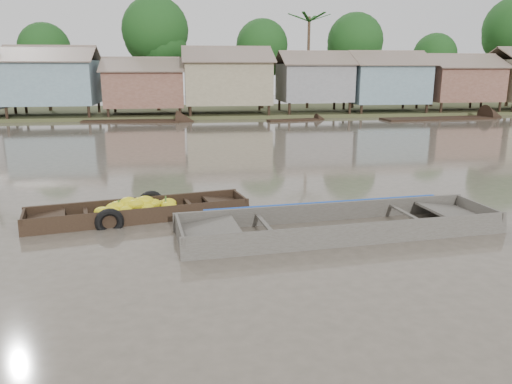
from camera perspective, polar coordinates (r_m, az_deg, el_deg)
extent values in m
plane|color=#534C40|center=(11.10, -2.70, -6.06)|extent=(120.00, 120.00, 0.00)
cube|color=#384723|center=(43.55, -7.03, 8.98)|extent=(120.00, 12.00, 0.50)
cube|color=slate|center=(41.00, -22.15, 11.54)|extent=(6.20, 5.20, 3.20)
cube|color=brown|center=(39.64, -22.91, 14.39)|extent=(6.60, 3.02, 1.28)
cube|color=brown|center=(42.37, -21.97, 14.39)|extent=(6.60, 3.02, 1.28)
cube|color=brown|center=(40.00, -12.55, 11.47)|extent=(5.80, 4.60, 2.70)
cube|color=brown|center=(38.73, -12.83, 14.04)|extent=(6.20, 2.67, 1.14)
cube|color=brown|center=(41.21, -12.57, 14.04)|extent=(6.20, 2.67, 1.14)
cube|color=gray|center=(40.04, -3.35, 12.42)|extent=(6.50, 5.30, 3.30)
cube|color=brown|center=(38.61, -3.20, 15.47)|extent=(6.90, 3.08, 1.31)
cube|color=brown|center=(41.46, -3.57, 15.37)|extent=(6.90, 3.08, 1.31)
cube|color=gray|center=(41.24, 6.62, 12.33)|extent=(5.40, 4.70, 2.90)
cube|color=brown|center=(40.00, 7.17, 14.98)|extent=(5.80, 2.73, 1.17)
cube|color=brown|center=(42.46, 6.24, 14.95)|extent=(5.80, 2.73, 1.17)
cube|color=slate|center=(43.16, 14.51, 11.93)|extent=(6.00, 5.00, 3.10)
cube|color=brown|center=(41.90, 15.41, 14.56)|extent=(6.40, 2.90, 1.24)
cube|color=brown|center=(44.40, 13.99, 14.59)|extent=(6.40, 2.90, 1.24)
cube|color=brown|center=(46.04, 22.15, 11.40)|extent=(5.70, 4.90, 2.80)
cube|color=brown|center=(44.88, 23.23, 13.63)|extent=(6.10, 2.85, 1.21)
cube|color=brown|center=(47.17, 21.54, 13.75)|extent=(6.10, 2.85, 1.21)
cylinder|color=#473323|center=(45.74, -22.67, 11.34)|extent=(0.28, 0.28, 4.90)
sphere|color=#133C16|center=(45.74, -23.01, 14.83)|extent=(4.20, 4.20, 4.20)
cylinder|color=#473323|center=(43.42, -11.22, 12.97)|extent=(0.28, 0.28, 6.30)
sphere|color=#133C16|center=(43.51, -11.45, 17.71)|extent=(5.40, 5.40, 5.40)
cylinder|color=#473323|center=(44.93, 0.70, 12.59)|extent=(0.28, 0.28, 5.25)
sphere|color=#133C16|center=(44.95, 0.71, 16.42)|extent=(4.50, 4.50, 4.50)
cylinder|color=#473323|center=(45.89, 11.06, 12.59)|extent=(0.28, 0.28, 5.60)
sphere|color=#133C16|center=(45.93, 11.25, 16.58)|extent=(4.80, 4.80, 4.80)
cylinder|color=#473323|center=(49.99, 19.52, 11.56)|extent=(0.28, 0.28, 4.55)
sphere|color=#133C16|center=(49.98, 19.77, 14.53)|extent=(3.90, 3.90, 3.90)
cylinder|color=#473323|center=(52.73, 27.04, 12.08)|extent=(0.28, 0.28, 6.65)
cylinder|color=#473323|center=(45.22, 5.98, 14.27)|extent=(0.24, 0.24, 8.00)
cube|color=black|center=(13.42, -13.13, -3.18)|extent=(5.62, 2.16, 0.08)
cube|color=black|center=(13.94, -13.49, -1.61)|extent=(5.56, 1.29, 0.52)
cube|color=black|center=(12.79, -12.85, -2.99)|extent=(5.56, 1.29, 0.52)
cube|color=black|center=(13.92, -1.85, -1.23)|extent=(0.31, 1.21, 0.49)
cube|color=black|center=(13.77, -3.75, -1.16)|extent=(1.15, 1.23, 0.19)
cube|color=black|center=(13.36, -25.02, -3.27)|extent=(0.31, 1.21, 0.49)
cube|color=black|center=(13.30, -23.00, -2.85)|extent=(1.15, 1.23, 0.19)
cube|color=black|center=(13.26, -18.88, -2.33)|extent=(0.34, 1.17, 0.05)
cube|color=black|center=(13.54, -7.66, -1.35)|extent=(0.34, 1.17, 0.05)
ellipsoid|color=yellow|center=(13.13, -13.57, -1.39)|extent=(0.48, 0.38, 0.26)
ellipsoid|color=yellow|center=(13.16, -12.36, -1.72)|extent=(0.44, 0.35, 0.24)
ellipsoid|color=yellow|center=(12.98, -16.84, -3.03)|extent=(0.40, 0.32, 0.22)
ellipsoid|color=yellow|center=(13.09, -15.91, -2.34)|extent=(0.45, 0.35, 0.25)
ellipsoid|color=yellow|center=(13.23, -16.79, -2.22)|extent=(0.51, 0.40, 0.28)
ellipsoid|color=yellow|center=(13.64, -9.99, -1.26)|extent=(0.50, 0.39, 0.27)
ellipsoid|color=yellow|center=(13.04, -12.60, -2.37)|extent=(0.41, 0.32, 0.22)
ellipsoid|color=yellow|center=(13.69, -10.70, -1.44)|extent=(0.44, 0.35, 0.24)
ellipsoid|color=yellow|center=(13.38, -13.17, -1.03)|extent=(0.39, 0.30, 0.21)
ellipsoid|color=yellow|center=(13.29, -11.66, -1.31)|extent=(0.46, 0.37, 0.25)
ellipsoid|color=yellow|center=(13.02, -15.93, -2.72)|extent=(0.49, 0.39, 0.27)
ellipsoid|color=yellow|center=(13.21, -14.12, -1.57)|extent=(0.47, 0.37, 0.26)
ellipsoid|color=yellow|center=(13.40, -17.18, -2.15)|extent=(0.46, 0.36, 0.25)
ellipsoid|color=yellow|center=(13.32, -15.45, -1.56)|extent=(0.51, 0.40, 0.28)
ellipsoid|color=yellow|center=(13.01, -16.15, -2.67)|extent=(0.50, 0.39, 0.27)
ellipsoid|color=yellow|center=(13.73, -12.18, -1.40)|extent=(0.42, 0.33, 0.23)
ellipsoid|color=yellow|center=(13.41, -14.26, -1.45)|extent=(0.45, 0.35, 0.25)
ellipsoid|color=yellow|center=(13.32, -15.99, -1.70)|extent=(0.43, 0.34, 0.24)
ellipsoid|color=yellow|center=(13.57, -14.56, -1.33)|extent=(0.40, 0.32, 0.22)
ellipsoid|color=yellow|center=(13.21, -12.87, -1.49)|extent=(0.45, 0.36, 0.25)
ellipsoid|color=yellow|center=(13.31, -14.40, -1.10)|extent=(0.48, 0.38, 0.26)
ellipsoid|color=yellow|center=(13.55, -13.98, -1.49)|extent=(0.41, 0.32, 0.23)
ellipsoid|color=yellow|center=(13.03, -14.61, -2.04)|extent=(0.39, 0.31, 0.21)
ellipsoid|color=yellow|center=(13.42, -13.52, -1.32)|extent=(0.48, 0.38, 0.26)
ellipsoid|color=yellow|center=(13.09, -16.32, -2.39)|extent=(0.51, 0.40, 0.28)
ellipsoid|color=yellow|center=(13.27, -12.55, -1.02)|extent=(0.52, 0.41, 0.28)
ellipsoid|color=yellow|center=(13.16, -8.89, -2.15)|extent=(0.42, 0.33, 0.23)
ellipsoid|color=yellow|center=(13.29, -9.93, -1.60)|extent=(0.47, 0.37, 0.26)
ellipsoid|color=yellow|center=(13.49, -14.02, -1.41)|extent=(0.45, 0.35, 0.25)
cylinder|color=#3F6626|center=(13.24, -15.40, -1.26)|extent=(0.04, 0.04, 0.18)
cylinder|color=#3F6626|center=(13.31, -12.40, -1.00)|extent=(0.04, 0.04, 0.18)
cylinder|color=#3F6626|center=(13.38, -10.28, -0.82)|extent=(0.04, 0.04, 0.18)
torus|color=black|center=(14.05, -11.92, -1.31)|extent=(0.76, 0.33, 0.74)
torus|color=black|center=(12.64, -16.40, -3.33)|extent=(0.73, 0.32, 0.70)
cube|color=#3E3A34|center=(12.09, 9.46, -4.92)|extent=(7.64, 2.31, 0.08)
cube|color=#3E3A34|center=(12.82, 7.92, -2.51)|extent=(7.67, 0.88, 0.61)
cube|color=#3E3A34|center=(11.21, 11.34, -5.10)|extent=(7.67, 0.88, 0.61)
cube|color=#3E3A34|center=(13.88, 23.98, -2.33)|extent=(0.23, 1.87, 0.58)
cube|color=#3E3A34|center=(13.48, 21.79, -2.25)|extent=(1.45, 1.73, 0.24)
cube|color=#3E3A34|center=(11.13, -8.69, -5.13)|extent=(0.23, 1.87, 0.58)
cube|color=#3E3A34|center=(11.18, -5.35, -4.55)|extent=(1.45, 1.73, 0.24)
cube|color=#3E3A34|center=(11.41, 1.17, -3.84)|extent=(0.27, 1.80, 0.05)
cube|color=#3E3A34|center=(12.77, 17.00, -2.50)|extent=(0.27, 1.80, 0.05)
cube|color=#665E54|center=(12.08, 9.47, -4.71)|extent=(5.83, 2.00, 0.02)
cube|color=#103CA3|center=(12.81, 7.86, -1.43)|extent=(6.19, 0.66, 0.15)
torus|color=olive|center=(12.52, 16.87, -4.34)|extent=(0.43, 0.43, 0.06)
torus|color=olive|center=(12.50, 16.88, -4.17)|extent=(0.35, 0.35, 0.06)
cube|color=black|center=(37.10, -13.93, 7.72)|extent=(7.15, 2.67, 0.35)
cube|color=black|center=(36.79, 4.33, 8.04)|extent=(4.01, 1.55, 0.35)
cube|color=black|center=(40.21, 20.07, 7.74)|extent=(8.83, 2.62, 0.35)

